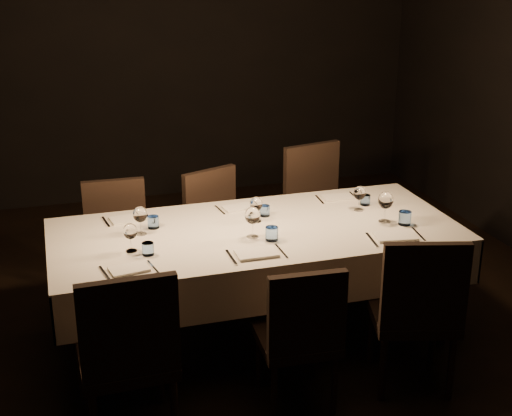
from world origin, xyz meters
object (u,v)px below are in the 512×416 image
object	(u,v)px
chair_near_left	(128,351)
chair_far_right	(319,205)
chair_far_left	(117,239)
chair_near_right	(417,307)
dining_table	(256,240)
chair_near_center	(301,331)
chair_far_center	(219,227)

from	to	relation	value
chair_near_left	chair_far_right	world-z (taller)	chair_far_right
chair_near_left	chair_far_left	size ratio (longest dim) A/B	1.10
chair_near_right	dining_table	bearing A→B (deg)	-34.59
chair_near_right	chair_near_center	bearing A→B (deg)	14.58
chair_near_left	chair_far_center	bearing A→B (deg)	-119.64
chair_near_left	chair_near_center	xyz separation A→B (m)	(0.92, 0.02, -0.06)
dining_table	chair_far_left	world-z (taller)	chair_far_left
chair_near_center	chair_near_right	xyz separation A→B (m)	(0.68, -0.01, 0.04)
dining_table	chair_near_right	world-z (taller)	chair_near_right
chair_far_left	chair_far_right	xyz separation A→B (m)	(1.55, 0.12, 0.05)
dining_table	chair_far_right	xyz separation A→B (m)	(0.76, 0.85, -0.14)
dining_table	chair_far_right	distance (m)	1.15
chair_far_left	chair_far_center	bearing A→B (deg)	2.16
chair_far_right	chair_near_right	bearing A→B (deg)	-104.69
chair_far_right	chair_near_left	bearing A→B (deg)	-147.02
dining_table	chair_far_center	world-z (taller)	chair_far_center
chair_near_left	chair_near_right	world-z (taller)	chair_near_left
chair_far_left	dining_table	bearing A→B (deg)	-40.77
chair_far_center	chair_near_right	bearing A→B (deg)	-85.82
chair_near_right	chair_far_left	world-z (taller)	chair_near_right
chair_far_right	chair_far_left	bearing A→B (deg)	172.28
dining_table	chair_near_center	xyz separation A→B (m)	(0.01, -0.81, -0.20)
chair_far_center	chair_near_left	bearing A→B (deg)	-140.07
chair_near_right	chair_far_left	xyz separation A→B (m)	(-1.48, 1.55, -0.03)
chair_near_left	chair_near_center	bearing A→B (deg)	-179.90
chair_near_right	chair_far_right	xyz separation A→B (m)	(0.08, 1.67, 0.02)
chair_far_left	chair_far_center	world-z (taller)	chair_far_center
chair_near_center	chair_far_right	bearing A→B (deg)	-111.33
chair_near_left	chair_far_center	distance (m)	1.78
chair_near_center	chair_far_center	xyz separation A→B (m)	(-0.07, 1.54, 0.02)
chair_near_left	chair_far_center	size ratio (longest dim) A/B	1.08
chair_near_left	chair_far_center	world-z (taller)	chair_near_left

